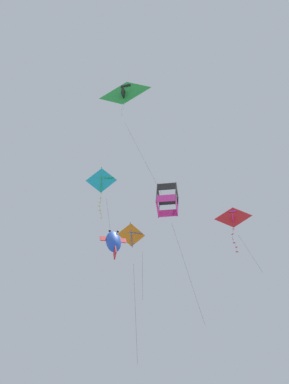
{
  "coord_description": "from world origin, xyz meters",
  "views": [
    {
      "loc": [
        -22.46,
        33.62,
        2.38
      ],
      "look_at": [
        -0.83,
        -0.15,
        24.37
      ],
      "focal_mm": 61.61,
      "sensor_mm": 36.0,
      "label": 1
    }
  ],
  "objects_px": {
    "kite_diamond_mid_left": "(101,181)",
    "kite_diamond_low_drifter": "(131,235)",
    "kite_fish_upper_right": "(113,242)",
    "kite_delta_near_right": "(125,93)",
    "kite_delta_near_left": "(233,218)",
    "kite_box_highest": "(167,200)"
  },
  "relations": [
    {
      "from": "kite_fish_upper_right",
      "to": "kite_delta_near_left",
      "type": "bearing_deg",
      "value": -167.62
    },
    {
      "from": "kite_delta_near_left",
      "to": "kite_box_highest",
      "type": "relative_size",
      "value": 0.48
    },
    {
      "from": "kite_diamond_low_drifter",
      "to": "kite_delta_near_left",
      "type": "distance_m",
      "value": 7.1
    },
    {
      "from": "kite_diamond_low_drifter",
      "to": "kite_delta_near_left",
      "type": "height_order",
      "value": "kite_delta_near_left"
    },
    {
      "from": "kite_diamond_mid_left",
      "to": "kite_delta_near_left",
      "type": "distance_m",
      "value": 11.55
    },
    {
      "from": "kite_fish_upper_right",
      "to": "kite_box_highest",
      "type": "bearing_deg",
      "value": -154.88
    },
    {
      "from": "kite_delta_near_right",
      "to": "kite_fish_upper_right",
      "type": "distance_m",
      "value": 13.58
    },
    {
      "from": "kite_diamond_mid_left",
      "to": "kite_fish_upper_right",
      "type": "bearing_deg",
      "value": 92.39
    },
    {
      "from": "kite_diamond_mid_left",
      "to": "kite_diamond_low_drifter",
      "type": "relative_size",
      "value": 1.03
    },
    {
      "from": "kite_diamond_mid_left",
      "to": "kite_fish_upper_right",
      "type": "height_order",
      "value": "kite_diamond_mid_left"
    },
    {
      "from": "kite_diamond_low_drifter",
      "to": "kite_delta_near_left",
      "type": "xyz_separation_m",
      "value": [
        -6.31,
        -3.1,
        0.93
      ]
    },
    {
      "from": "kite_diamond_low_drifter",
      "to": "kite_box_highest",
      "type": "distance_m",
      "value": 3.56
    },
    {
      "from": "kite_diamond_mid_left",
      "to": "kite_box_highest",
      "type": "height_order",
      "value": "kite_diamond_mid_left"
    },
    {
      "from": "kite_delta_near_right",
      "to": "kite_diamond_mid_left",
      "type": "bearing_deg",
      "value": -50.94
    },
    {
      "from": "kite_fish_upper_right",
      "to": "kite_delta_near_right",
      "type": "bearing_deg",
      "value": -112.45
    },
    {
      "from": "kite_fish_upper_right",
      "to": "kite_box_highest",
      "type": "height_order",
      "value": "kite_box_highest"
    },
    {
      "from": "kite_delta_near_right",
      "to": "kite_delta_near_left",
      "type": "bearing_deg",
      "value": -151.31
    },
    {
      "from": "kite_delta_near_left",
      "to": "kite_box_highest",
      "type": "distance_m",
      "value": 4.74
    },
    {
      "from": "kite_diamond_low_drifter",
      "to": "kite_delta_near_right",
      "type": "height_order",
      "value": "kite_delta_near_right"
    },
    {
      "from": "kite_delta_near_left",
      "to": "kite_diamond_low_drifter",
      "type": "bearing_deg",
      "value": 6.53
    },
    {
      "from": "kite_delta_near_right",
      "to": "kite_delta_near_left",
      "type": "xyz_separation_m",
      "value": [
        -5.7,
        -5.11,
        -9.71
      ]
    },
    {
      "from": "kite_diamond_mid_left",
      "to": "kite_diamond_low_drifter",
      "type": "height_order",
      "value": "kite_diamond_mid_left"
    }
  ]
}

